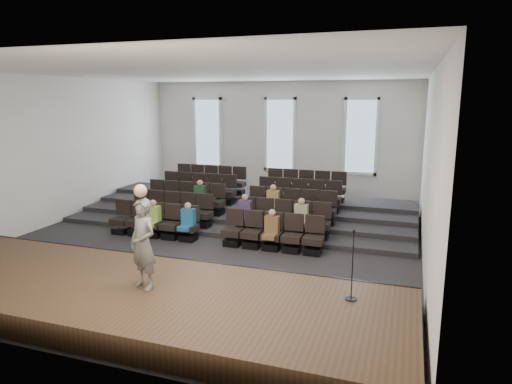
# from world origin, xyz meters

# --- Properties ---
(ground) EXTENTS (14.00, 14.00, 0.00)m
(ground) POSITION_xyz_m (0.00, 0.00, 0.00)
(ground) COLOR black
(ground) RESTS_ON ground
(ceiling) EXTENTS (12.00, 14.00, 0.02)m
(ceiling) POSITION_xyz_m (0.00, 0.00, 5.01)
(ceiling) COLOR white
(ceiling) RESTS_ON ground
(wall_back) EXTENTS (12.00, 0.04, 5.00)m
(wall_back) POSITION_xyz_m (0.00, 7.02, 2.50)
(wall_back) COLOR white
(wall_back) RESTS_ON ground
(wall_front) EXTENTS (12.00, 0.04, 5.00)m
(wall_front) POSITION_xyz_m (0.00, -7.02, 2.50)
(wall_front) COLOR white
(wall_front) RESTS_ON ground
(wall_left) EXTENTS (0.04, 14.00, 5.00)m
(wall_left) POSITION_xyz_m (-6.02, 0.00, 2.50)
(wall_left) COLOR white
(wall_left) RESTS_ON ground
(wall_right) EXTENTS (0.04, 14.00, 5.00)m
(wall_right) POSITION_xyz_m (6.02, 0.00, 2.50)
(wall_right) COLOR white
(wall_right) RESTS_ON ground
(stage) EXTENTS (11.80, 3.60, 0.50)m
(stage) POSITION_xyz_m (0.00, -5.10, 0.25)
(stage) COLOR #41311C
(stage) RESTS_ON ground
(stage_lip) EXTENTS (11.80, 0.06, 0.52)m
(stage_lip) POSITION_xyz_m (0.00, -3.33, 0.25)
(stage_lip) COLOR black
(stage_lip) RESTS_ON ground
(risers) EXTENTS (11.80, 4.80, 0.60)m
(risers) POSITION_xyz_m (0.00, 3.17, 0.20)
(risers) COLOR black
(risers) RESTS_ON ground
(seating_rows) EXTENTS (6.80, 4.70, 1.67)m
(seating_rows) POSITION_xyz_m (-0.00, 1.54, 0.68)
(seating_rows) COLOR black
(seating_rows) RESTS_ON ground
(windows) EXTENTS (8.44, 0.10, 3.24)m
(windows) POSITION_xyz_m (0.00, 6.95, 2.70)
(windows) COLOR white
(windows) RESTS_ON wall_back
(audience) EXTENTS (4.85, 2.64, 1.10)m
(audience) POSITION_xyz_m (0.36, 0.30, 0.81)
(audience) COLOR #93C64F
(audience) RESTS_ON seating_rows
(speaker) EXTENTS (0.78, 0.65, 1.83)m
(speaker) POSITION_xyz_m (0.61, -5.08, 1.42)
(speaker) COLOR slate
(speaker) RESTS_ON stage
(mic_stand) EXTENTS (0.23, 0.23, 1.37)m
(mic_stand) POSITION_xyz_m (4.63, -4.30, 0.91)
(mic_stand) COLOR black
(mic_stand) RESTS_ON stage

